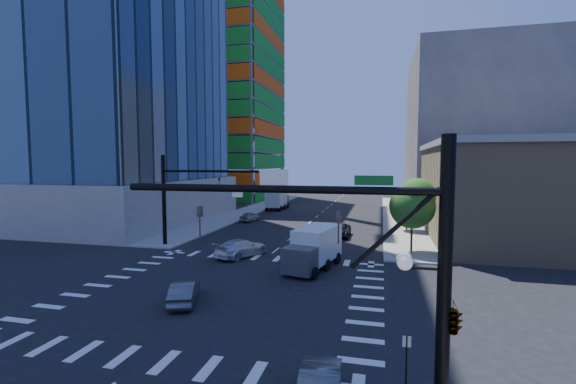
% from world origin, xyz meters
% --- Properties ---
extents(ground, '(160.00, 160.00, 0.00)m').
position_xyz_m(ground, '(0.00, 0.00, 0.00)').
color(ground, black).
rests_on(ground, ground).
extents(road_markings, '(20.00, 20.00, 0.01)m').
position_xyz_m(road_markings, '(0.00, 0.00, 0.01)').
color(road_markings, silver).
rests_on(road_markings, ground).
extents(sidewalk_ne, '(5.00, 60.00, 0.15)m').
position_xyz_m(sidewalk_ne, '(12.50, 40.00, 0.07)').
color(sidewalk_ne, gray).
rests_on(sidewalk_ne, ground).
extents(sidewalk_nw, '(5.00, 60.00, 0.15)m').
position_xyz_m(sidewalk_nw, '(-12.50, 40.00, 0.07)').
color(sidewalk_nw, gray).
rests_on(sidewalk_nw, ground).
extents(construction_building, '(25.16, 34.50, 70.60)m').
position_xyz_m(construction_building, '(-27.41, 61.93, 24.61)').
color(construction_building, slate).
rests_on(construction_building, ground).
extents(commercial_building, '(20.50, 22.50, 10.60)m').
position_xyz_m(commercial_building, '(25.00, 22.00, 5.31)').
color(commercial_building, '#977E58').
rests_on(commercial_building, ground).
extents(bg_building_ne, '(24.00, 30.00, 28.00)m').
position_xyz_m(bg_building_ne, '(27.00, 55.00, 14.00)').
color(bg_building_ne, '#595350').
rests_on(bg_building_ne, ground).
extents(signal_mast_se, '(10.51, 2.48, 9.00)m').
position_xyz_m(signal_mast_se, '(10.60, -11.50, 5.01)').
color(signal_mast_se, black).
rests_on(signal_mast_se, sidewalk_se).
extents(signal_mast_nw, '(10.20, 0.40, 9.00)m').
position_xyz_m(signal_mast_nw, '(-10.00, 11.50, 5.49)').
color(signal_mast_nw, black).
rests_on(signal_mast_nw, sidewalk_nw).
extents(tree_south, '(4.16, 4.16, 6.82)m').
position_xyz_m(tree_south, '(12.63, 13.90, 4.69)').
color(tree_south, '#382316').
rests_on(tree_south, sidewalk_ne).
extents(tree_north, '(3.54, 3.52, 5.78)m').
position_xyz_m(tree_north, '(12.93, 25.90, 3.99)').
color(tree_north, '#382316').
rests_on(tree_north, sidewalk_ne).
extents(no_parking_sign, '(0.30, 0.06, 2.20)m').
position_xyz_m(no_parking_sign, '(10.70, -9.00, 1.38)').
color(no_parking_sign, black).
rests_on(no_parking_sign, ground).
extents(car_nb_far, '(2.48, 5.30, 1.47)m').
position_xyz_m(car_nb_far, '(5.08, 20.31, 0.73)').
color(car_nb_far, black).
rests_on(car_nb_far, ground).
extents(car_sb_near, '(4.16, 5.81, 1.56)m').
position_xyz_m(car_sb_near, '(-2.36, 9.04, 0.78)').
color(car_sb_near, silver).
rests_on(car_sb_near, ground).
extents(car_sb_mid, '(2.19, 4.16, 1.35)m').
position_xyz_m(car_sb_mid, '(-8.50, 28.81, 0.67)').
color(car_sb_mid, '#919598').
rests_on(car_sb_mid, ground).
extents(car_sb_cross, '(2.69, 4.24, 1.32)m').
position_xyz_m(car_sb_cross, '(-1.63, -2.54, 0.66)').
color(car_sb_cross, '#545459').
rests_on(car_sb_cross, ground).
extents(box_truck_near, '(3.94, 6.54, 3.20)m').
position_xyz_m(box_truck_near, '(4.54, 6.36, 1.42)').
color(box_truck_near, black).
rests_on(box_truck_near, ground).
extents(box_truck_far, '(2.85, 6.65, 3.49)m').
position_xyz_m(box_truck_far, '(-8.45, 43.79, 1.54)').
color(box_truck_far, black).
rests_on(box_truck_far, ground).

